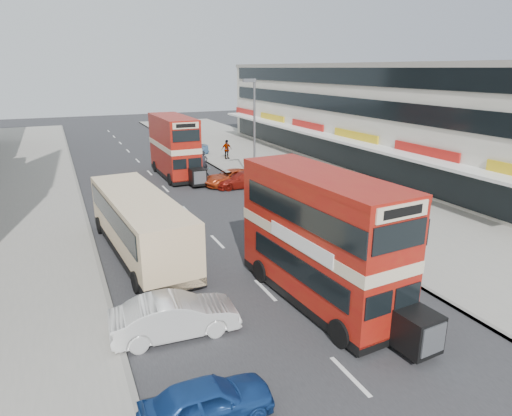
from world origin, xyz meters
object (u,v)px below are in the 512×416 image
car_right_b (231,178)px  pedestrian_far (227,149)px  bus_main (321,239)px  coach (140,222)px  cyclist (204,169)px  car_left_near (207,401)px  street_lamp (253,125)px  car_left_front (175,316)px  car_right_a (242,180)px  pedestrian_near (293,186)px  bus_second (174,146)px  car_right_c (187,149)px

car_right_b → pedestrian_far: pedestrian_far is taller
bus_main → car_right_b: 19.04m
coach → cyclist: (7.72, 13.92, -0.84)m
car_left_near → cyclist: 27.19m
street_lamp → car_left_front: size_ratio=1.85×
pedestrian_far → cyclist: 7.95m
bus_main → car_left_front: bus_main is taller
car_right_b → pedestrian_far: (3.22, 9.55, 0.48)m
car_left_near → cyclist: cyclist is taller
coach → car_left_near: size_ratio=3.01×
car_right_a → pedestrian_near: 5.05m
bus_second → car_right_a: bearing=122.7°
bus_main → car_left_front: 6.11m
bus_main → bus_second: bearing=-95.0°
bus_main → car_right_b: bearing=-104.9°
car_left_front → street_lamp: bearing=-28.1°
car_left_front → car_right_c: 33.29m
car_left_front → cyclist: cyclist is taller
car_right_c → pedestrian_far: pedestrian_far is taller
bus_main → car_right_a: (3.99, 17.62, -2.02)m
street_lamp → pedestrian_far: size_ratio=4.25×
street_lamp → bus_main: size_ratio=0.89×
bus_second → car_left_near: bus_second is taller
car_right_a → coach: bearing=-39.7°
car_left_front → car_right_c: size_ratio=1.00×
bus_main → car_right_b: size_ratio=2.05×
pedestrian_near → car_right_a: bearing=-101.6°
car_left_front → car_right_a: car_left_front is taller
car_left_near → car_right_b: (9.47, 22.93, 0.02)m
car_right_c → cyclist: size_ratio=1.89×
coach → cyclist: size_ratio=4.59×
bus_second → cyclist: (1.98, -1.77, -1.79)m
pedestrian_near → cyclist: (-3.73, 8.63, -0.24)m
car_left_near → pedestrian_near: bearing=-35.2°
car_left_near → pedestrian_far: bearing=-21.9°
car_right_b → cyclist: size_ratio=1.92×
car_right_a → car_right_b: size_ratio=0.94×
street_lamp → car_left_near: street_lamp is taller
car_right_b → car_left_near: bearing=-29.9°
pedestrian_near → cyclist: size_ratio=0.77×
car_right_b → pedestrian_near: size_ratio=2.51×
car_left_near → car_right_a: size_ratio=0.84×
car_right_b → coach: bearing=-46.8°
street_lamp → pedestrian_far: (1.70, 10.55, -3.68)m
car_left_near → pedestrian_far: pedestrian_far is taller
bus_main → bus_second: 23.37m
bus_main → pedestrian_near: bus_main is taller
car_left_front → pedestrian_far: size_ratio=2.29×
street_lamp → pedestrian_far: 11.30m
car_right_a → car_left_near: bearing=-20.5°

